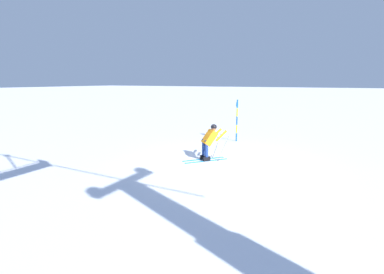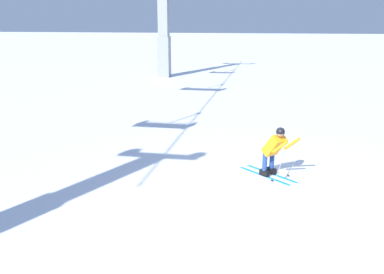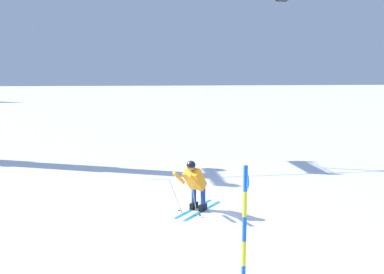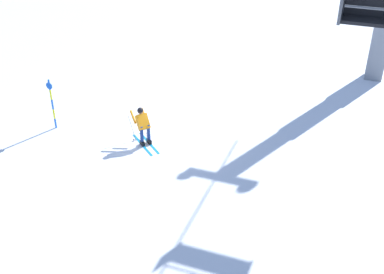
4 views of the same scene
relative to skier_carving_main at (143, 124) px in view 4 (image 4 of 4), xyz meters
name	(u,v)px [view 4 (image 4 of 4)]	position (x,y,z in m)	size (l,w,h in m)	color
ground_plane	(156,134)	(-0.72, 0.20, -0.81)	(260.00, 260.00, 0.00)	white
skier_carving_main	(143,124)	(0.00, 0.00, 0.00)	(1.55, 1.67, 1.56)	#198CCC
trail_marker_pole	(52,103)	(0.24, -3.86, 0.34)	(0.07, 0.28, 2.13)	blue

